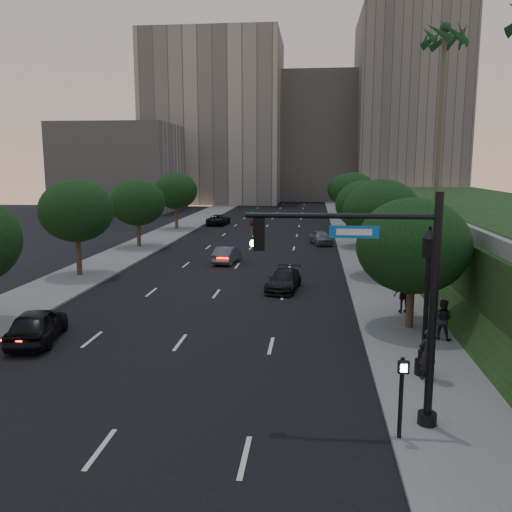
# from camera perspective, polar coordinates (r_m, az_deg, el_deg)

# --- Properties ---
(ground) EXTENTS (160.00, 160.00, 0.00)m
(ground) POSITION_cam_1_polar(r_m,az_deg,el_deg) (19.73, -11.61, -13.65)
(ground) COLOR black
(ground) RESTS_ON ground
(road_surface) EXTENTS (16.00, 140.00, 0.02)m
(road_surface) POSITION_cam_1_polar(r_m,az_deg,el_deg) (48.19, -0.84, 0.49)
(road_surface) COLOR black
(road_surface) RESTS_ON ground
(sidewalk_right) EXTENTS (4.50, 140.00, 0.15)m
(sidewalk_right) POSITION_cam_1_polar(r_m,az_deg,el_deg) (48.06, 11.39, 0.35)
(sidewalk_right) COLOR slate
(sidewalk_right) RESTS_ON ground
(sidewalk_left) EXTENTS (4.50, 140.00, 0.15)m
(sidewalk_left) POSITION_cam_1_polar(r_m,az_deg,el_deg) (50.43, -12.48, 0.74)
(sidewalk_left) COLOR slate
(sidewalk_left) RESTS_ON ground
(parapet_wall) EXTENTS (0.35, 90.00, 0.70)m
(parapet_wall) POSITION_cam_1_polar(r_m,az_deg,el_deg) (46.01, 15.84, 5.12)
(parapet_wall) COLOR slate
(parapet_wall) RESTS_ON embankment
(office_block_left) EXTENTS (26.00, 20.00, 32.00)m
(office_block_left) POSITION_cam_1_polar(r_m,az_deg,el_deg) (111.28, -4.31, 13.97)
(office_block_left) COLOR #9C9688
(office_block_left) RESTS_ON ground
(office_block_mid) EXTENTS (22.00, 18.00, 26.00)m
(office_block_mid) POSITION_cam_1_polar(r_m,az_deg,el_deg) (119.33, 6.32, 12.21)
(office_block_mid) COLOR #A29E94
(office_block_mid) RESTS_ON ground
(office_block_right) EXTENTS (20.00, 22.00, 36.00)m
(office_block_right) POSITION_cam_1_polar(r_m,az_deg,el_deg) (115.14, 15.67, 14.50)
(office_block_right) COLOR slate
(office_block_right) RESTS_ON ground
(office_block_filler) EXTENTS (18.00, 16.00, 14.00)m
(office_block_filler) POSITION_cam_1_polar(r_m,az_deg,el_deg) (92.80, -14.12, 8.99)
(office_block_filler) COLOR #A29E94
(office_block_filler) RESTS_ON ground
(tree_right_a) EXTENTS (5.20, 5.20, 6.24)m
(tree_right_a) POSITION_cam_1_polar(r_m,az_deg,el_deg) (25.91, 16.20, 1.04)
(tree_right_a) COLOR #38281C
(tree_right_a) RESTS_ON ground
(tree_right_b) EXTENTS (5.20, 5.20, 6.74)m
(tree_right_b) POSITION_cam_1_polar(r_m,az_deg,el_deg) (37.64, 13.07, 4.54)
(tree_right_b) COLOR #38281C
(tree_right_b) RESTS_ON ground
(tree_right_c) EXTENTS (5.20, 5.20, 6.24)m
(tree_right_c) POSITION_cam_1_polar(r_m,az_deg,el_deg) (50.57, 11.29, 5.32)
(tree_right_c) COLOR #38281C
(tree_right_c) RESTS_ON ground
(tree_right_d) EXTENTS (5.20, 5.20, 6.74)m
(tree_right_d) POSITION_cam_1_polar(r_m,az_deg,el_deg) (64.46, 10.19, 6.71)
(tree_right_d) COLOR #38281C
(tree_right_d) RESTS_ON ground
(tree_right_e) EXTENTS (5.20, 5.20, 6.24)m
(tree_right_e) POSITION_cam_1_polar(r_m,az_deg,el_deg) (79.44, 9.42, 6.92)
(tree_right_e) COLOR #38281C
(tree_right_e) RESTS_ON ground
(tree_left_b) EXTENTS (5.00, 5.00, 6.71)m
(tree_left_b) POSITION_cam_1_polar(r_m,az_deg,el_deg) (38.81, -18.39, 4.54)
(tree_left_b) COLOR #38281C
(tree_left_b) RESTS_ON ground
(tree_left_c) EXTENTS (5.00, 5.00, 6.34)m
(tree_left_c) POSITION_cam_1_polar(r_m,az_deg,el_deg) (50.93, -12.35, 5.52)
(tree_left_c) COLOR #38281C
(tree_left_c) RESTS_ON ground
(tree_left_d) EXTENTS (5.00, 5.00, 6.71)m
(tree_left_d) POSITION_cam_1_polar(r_m,az_deg,el_deg) (64.32, -8.44, 6.80)
(tree_left_d) COLOR #38281C
(tree_left_d) RESTS_ON ground
(palm_far) EXTENTS (3.20, 3.20, 15.50)m
(palm_far) POSITION_cam_1_polar(r_m,az_deg,el_deg) (49.33, 19.25, 20.78)
(palm_far) COLOR #4C4233
(palm_far) RESTS_ON embankment
(traffic_signal_mast) EXTENTS (5.68, 0.56, 7.00)m
(traffic_signal_mast) POSITION_cam_1_polar(r_m,az_deg,el_deg) (16.11, 14.35, -5.29)
(traffic_signal_mast) COLOR black
(traffic_signal_mast) RESTS_ON ground
(street_lamp) EXTENTS (0.64, 0.64, 5.62)m
(street_lamp) POSITION_cam_1_polar(r_m,az_deg,el_deg) (20.40, 17.46, -5.29)
(street_lamp) COLOR black
(street_lamp) RESTS_ON ground
(pedestrian_signal) EXTENTS (0.30, 0.33, 2.50)m
(pedestrian_signal) POSITION_cam_1_polar(r_m,az_deg,el_deg) (15.93, 15.07, -13.53)
(pedestrian_signal) COLOR black
(pedestrian_signal) RESTS_ON ground
(sedan_near_left) EXTENTS (2.65, 4.75, 1.53)m
(sedan_near_left) POSITION_cam_1_polar(r_m,az_deg,el_deg) (25.79, -22.04, -6.74)
(sedan_near_left) COLOR black
(sedan_near_left) RESTS_ON ground
(sedan_mid_left) EXTENTS (1.84, 4.17, 1.33)m
(sedan_mid_left) POSITION_cam_1_polar(r_m,az_deg,el_deg) (42.62, -3.07, 0.14)
(sedan_mid_left) COLOR #4D4F54
(sedan_mid_left) RESTS_ON ground
(sedan_far_left) EXTENTS (2.63, 5.00, 1.34)m
(sedan_far_left) POSITION_cam_1_polar(r_m,az_deg,el_deg) (69.05, -3.96, 3.83)
(sedan_far_left) COLOR black
(sedan_far_left) RESTS_ON ground
(sedan_near_right) EXTENTS (2.30, 4.56, 1.27)m
(sedan_near_right) POSITION_cam_1_polar(r_m,az_deg,el_deg) (33.53, 2.93, -2.55)
(sedan_near_right) COLOR black
(sedan_near_right) RESTS_ON ground
(sedan_far_right) EXTENTS (2.51, 4.28, 1.37)m
(sedan_far_right) POSITION_cam_1_polar(r_m,az_deg,el_deg) (52.71, 6.83, 1.96)
(sedan_far_right) COLOR slate
(sedan_far_right) RESTS_ON ground
(pedestrian_a) EXTENTS (0.77, 0.61, 1.85)m
(pedestrian_a) POSITION_cam_1_polar(r_m,az_deg,el_deg) (20.49, 17.57, -9.79)
(pedestrian_a) COLOR black
(pedestrian_a) RESTS_ON sidewalk_right
(pedestrian_b) EXTENTS (1.08, 0.99, 1.79)m
(pedestrian_b) POSITION_cam_1_polar(r_m,az_deg,el_deg) (25.12, 19.02, -6.33)
(pedestrian_b) COLOR black
(pedestrian_b) RESTS_ON sidewalk_right
(pedestrian_c) EXTENTS (1.15, 0.65, 1.84)m
(pedestrian_c) POSITION_cam_1_polar(r_m,az_deg,el_deg) (28.89, 15.34, -4.01)
(pedestrian_c) COLOR black
(pedestrian_c) RESTS_ON sidewalk_right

